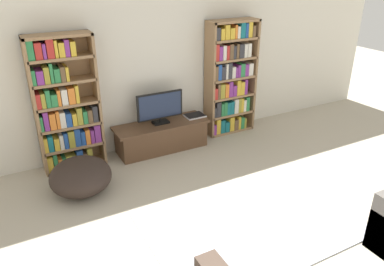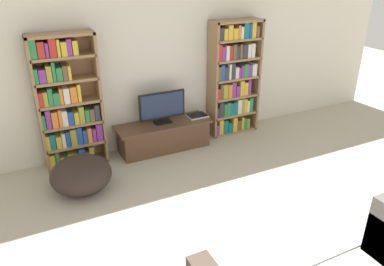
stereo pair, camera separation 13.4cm
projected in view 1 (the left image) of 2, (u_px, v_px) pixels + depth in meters
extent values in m
cube|color=silver|center=(147.00, 61.00, 5.43)|extent=(8.80, 0.06, 2.60)
cube|color=#93704C|center=(35.00, 110.00, 4.74)|extent=(0.04, 0.30, 1.83)
cube|color=#93704C|center=(97.00, 100.00, 5.07)|extent=(0.04, 0.30, 1.83)
cube|color=#93704C|center=(65.00, 102.00, 5.01)|extent=(0.83, 0.04, 1.83)
cube|color=#93704C|center=(57.00, 35.00, 4.53)|extent=(0.83, 0.30, 0.04)
cube|color=#93704C|center=(76.00, 164.00, 5.28)|extent=(0.79, 0.30, 0.04)
cube|color=gold|center=(49.00, 162.00, 5.07)|extent=(0.07, 0.24, 0.22)
cube|color=#2D7F47|center=(55.00, 160.00, 5.09)|extent=(0.05, 0.24, 0.25)
cube|color=orange|center=(60.00, 162.00, 5.14)|extent=(0.05, 0.24, 0.16)
cube|color=#2D7F47|center=(64.00, 161.00, 5.16)|extent=(0.05, 0.24, 0.17)
cube|color=#9E9333|center=(68.00, 159.00, 5.18)|extent=(0.08, 0.24, 0.19)
cube|color=#9E9333|center=(74.00, 158.00, 5.21)|extent=(0.05, 0.24, 0.17)
cube|color=#234C99|center=(79.00, 155.00, 5.23)|extent=(0.08, 0.24, 0.23)
cube|color=brown|center=(84.00, 156.00, 5.28)|extent=(0.05, 0.24, 0.17)
cube|color=#9E9333|center=(88.00, 153.00, 5.29)|extent=(0.07, 0.24, 0.23)
cube|color=#93704C|center=(73.00, 145.00, 5.15)|extent=(0.79, 0.30, 0.04)
cube|color=gold|center=(45.00, 143.00, 4.94)|extent=(0.05, 0.24, 0.20)
cube|color=#196B75|center=(50.00, 142.00, 4.96)|extent=(0.06, 0.24, 0.21)
cube|color=gold|center=(56.00, 142.00, 5.00)|extent=(0.07, 0.24, 0.17)
cube|color=silver|center=(60.00, 140.00, 5.02)|extent=(0.05, 0.24, 0.20)
cube|color=#234C99|center=(65.00, 138.00, 5.05)|extent=(0.05, 0.24, 0.22)
cube|color=#9E9333|center=(70.00, 137.00, 5.07)|extent=(0.08, 0.24, 0.23)
cube|color=#234C99|center=(76.00, 135.00, 5.10)|extent=(0.07, 0.24, 0.25)
cube|color=#234C99|center=(82.00, 136.00, 5.15)|extent=(0.05, 0.24, 0.20)
cube|color=orange|center=(86.00, 134.00, 5.17)|extent=(0.06, 0.24, 0.21)
cube|color=#7F338C|center=(91.00, 134.00, 5.20)|extent=(0.05, 0.24, 0.19)
cube|color=#7F338C|center=(96.00, 131.00, 5.22)|extent=(0.08, 0.24, 0.25)
cube|color=#93704C|center=(70.00, 125.00, 5.02)|extent=(0.79, 0.30, 0.04)
cube|color=#2D7F47|center=(41.00, 122.00, 4.81)|extent=(0.04, 0.24, 0.19)
cube|color=#7F338C|center=(45.00, 119.00, 4.82)|extent=(0.06, 0.24, 0.25)
cube|color=orange|center=(51.00, 119.00, 4.86)|extent=(0.08, 0.24, 0.21)
cube|color=orange|center=(57.00, 118.00, 4.89)|extent=(0.04, 0.24, 0.23)
cube|color=silver|center=(61.00, 118.00, 4.92)|extent=(0.07, 0.24, 0.21)
cube|color=#234C99|center=(67.00, 118.00, 4.96)|extent=(0.07, 0.24, 0.18)
cube|color=gold|center=(73.00, 117.00, 4.99)|extent=(0.06, 0.24, 0.17)
cube|color=#9E9333|center=(78.00, 114.00, 5.01)|extent=(0.07, 0.24, 0.23)
cube|color=#2D7F47|center=(84.00, 115.00, 5.05)|extent=(0.06, 0.24, 0.17)
cube|color=brown|center=(88.00, 114.00, 5.08)|extent=(0.06, 0.24, 0.18)
cube|color=#333338|center=(93.00, 112.00, 5.10)|extent=(0.07, 0.24, 0.22)
cube|color=#93704C|center=(67.00, 103.00, 4.90)|extent=(0.79, 0.30, 0.04)
cube|color=#B72D28|center=(37.00, 100.00, 4.69)|extent=(0.06, 0.24, 0.19)
cube|color=#9E9333|center=(42.00, 99.00, 4.71)|extent=(0.05, 0.24, 0.19)
cube|color=#2D7F47|center=(47.00, 97.00, 4.73)|extent=(0.05, 0.24, 0.22)
cube|color=#2D7F47|center=(53.00, 98.00, 4.77)|extent=(0.08, 0.24, 0.16)
cube|color=orange|center=(58.00, 96.00, 4.79)|extent=(0.04, 0.24, 0.21)
cube|color=silver|center=(63.00, 95.00, 4.82)|extent=(0.08, 0.24, 0.20)
cube|color=orange|center=(70.00, 94.00, 4.86)|extent=(0.08, 0.24, 0.21)
cube|color=gold|center=(75.00, 92.00, 4.88)|extent=(0.04, 0.24, 0.23)
cube|color=#93704C|center=(64.00, 81.00, 4.77)|extent=(0.79, 0.30, 0.04)
cube|color=#2D7F47|center=(33.00, 76.00, 4.56)|extent=(0.05, 0.24, 0.19)
cube|color=#7F338C|center=(39.00, 76.00, 4.59)|extent=(0.08, 0.24, 0.17)
cube|color=#9E9333|center=(45.00, 74.00, 4.62)|extent=(0.06, 0.24, 0.21)
cube|color=#2D7F47|center=(50.00, 72.00, 4.64)|extent=(0.04, 0.24, 0.25)
cube|color=#2D7F47|center=(56.00, 74.00, 4.68)|extent=(0.07, 0.24, 0.17)
cube|color=brown|center=(61.00, 73.00, 4.70)|extent=(0.06, 0.24, 0.19)
cube|color=gold|center=(66.00, 72.00, 4.73)|extent=(0.04, 0.24, 0.18)
cube|color=#93704C|center=(60.00, 57.00, 4.64)|extent=(0.79, 0.30, 0.04)
cube|color=#2D7F47|center=(29.00, 49.00, 4.43)|extent=(0.08, 0.24, 0.25)
cube|color=#B72D28|center=(37.00, 50.00, 4.47)|extent=(0.08, 0.24, 0.20)
cube|color=#7F338C|center=(43.00, 50.00, 4.51)|extent=(0.04, 0.24, 0.18)
cube|color=#B72D28|center=(49.00, 47.00, 4.52)|extent=(0.08, 0.24, 0.24)
cube|color=gold|center=(55.00, 48.00, 4.56)|extent=(0.04, 0.24, 0.21)
cube|color=gold|center=(60.00, 49.00, 4.59)|extent=(0.07, 0.24, 0.18)
cube|color=#7F338C|center=(65.00, 47.00, 4.61)|extent=(0.06, 0.24, 0.21)
cube|color=gold|center=(71.00, 48.00, 4.65)|extent=(0.06, 0.24, 0.18)
cube|color=#93704C|center=(210.00, 82.00, 5.83)|extent=(0.04, 0.30, 1.83)
cube|color=#93704C|center=(251.00, 75.00, 6.17)|extent=(0.04, 0.30, 1.83)
cube|color=#93704C|center=(226.00, 76.00, 6.11)|extent=(0.83, 0.04, 1.83)
cube|color=#93704C|center=(233.00, 21.00, 5.63)|extent=(0.83, 0.30, 0.04)
cube|color=#93704C|center=(229.00, 129.00, 6.38)|extent=(0.79, 0.30, 0.04)
cube|color=#7F338C|center=(211.00, 128.00, 6.17)|extent=(0.06, 0.24, 0.17)
cube|color=gold|center=(215.00, 125.00, 6.18)|extent=(0.07, 0.24, 0.25)
cube|color=#196B75|center=(220.00, 125.00, 6.23)|extent=(0.08, 0.24, 0.22)
cube|color=#196B75|center=(224.00, 125.00, 6.27)|extent=(0.08, 0.24, 0.17)
cube|color=gold|center=(229.00, 122.00, 6.30)|extent=(0.08, 0.24, 0.24)
cube|color=brown|center=(233.00, 123.00, 6.35)|extent=(0.08, 0.24, 0.18)
cube|color=gold|center=(236.00, 121.00, 6.37)|extent=(0.04, 0.24, 0.22)
cube|color=#2D7F47|center=(239.00, 121.00, 6.40)|extent=(0.07, 0.24, 0.20)
cube|color=#9E9333|center=(242.00, 121.00, 6.43)|extent=(0.04, 0.24, 0.18)
cube|color=#93704C|center=(229.00, 113.00, 6.25)|extent=(0.79, 0.30, 0.04)
cube|color=#333338|center=(212.00, 111.00, 6.04)|extent=(0.05, 0.24, 0.16)
cube|color=#333338|center=(215.00, 108.00, 6.06)|extent=(0.08, 0.24, 0.24)
cube|color=#2D7F47|center=(219.00, 108.00, 6.09)|extent=(0.05, 0.24, 0.21)
cube|color=#2D7F47|center=(222.00, 107.00, 6.12)|extent=(0.06, 0.24, 0.22)
cube|color=#196B75|center=(225.00, 107.00, 6.15)|extent=(0.06, 0.24, 0.20)
cube|color=#196B75|center=(229.00, 106.00, 6.17)|extent=(0.07, 0.24, 0.21)
cube|color=silver|center=(233.00, 104.00, 6.20)|extent=(0.07, 0.24, 0.24)
cube|color=#9E9333|center=(236.00, 104.00, 6.23)|extent=(0.05, 0.24, 0.25)
cube|color=gold|center=(239.00, 103.00, 6.25)|extent=(0.05, 0.24, 0.24)
cube|color=silver|center=(241.00, 104.00, 6.28)|extent=(0.05, 0.24, 0.20)
cube|color=#2D7F47|center=(244.00, 102.00, 6.30)|extent=(0.06, 0.24, 0.24)
cube|color=#93704C|center=(230.00, 95.00, 6.12)|extent=(0.79, 0.30, 0.04)
cube|color=#B72D28|center=(212.00, 92.00, 5.92)|extent=(0.06, 0.24, 0.18)
cube|color=brown|center=(216.00, 90.00, 5.93)|extent=(0.04, 0.24, 0.24)
cube|color=#9E9333|center=(219.00, 90.00, 5.96)|extent=(0.08, 0.24, 0.23)
cube|color=orange|center=(224.00, 89.00, 5.99)|extent=(0.07, 0.24, 0.22)
cube|color=#7F338C|center=(227.00, 88.00, 6.02)|extent=(0.07, 0.24, 0.25)
cube|color=#7F338C|center=(231.00, 89.00, 6.07)|extent=(0.07, 0.24, 0.17)
cube|color=gold|center=(235.00, 86.00, 6.08)|extent=(0.07, 0.24, 0.25)
cube|color=gold|center=(239.00, 87.00, 6.12)|extent=(0.07, 0.24, 0.21)
cube|color=#7F338C|center=(242.00, 85.00, 6.14)|extent=(0.05, 0.24, 0.25)
cube|color=#93704C|center=(231.00, 77.00, 5.99)|extent=(0.79, 0.30, 0.04)
cube|color=brown|center=(213.00, 72.00, 5.78)|extent=(0.06, 0.24, 0.22)
cube|color=#234C99|center=(216.00, 71.00, 5.80)|extent=(0.06, 0.24, 0.24)
cube|color=#333338|center=(220.00, 72.00, 5.84)|extent=(0.07, 0.24, 0.20)
cube|color=silver|center=(223.00, 70.00, 5.86)|extent=(0.04, 0.24, 0.24)
cube|color=#333338|center=(226.00, 69.00, 5.88)|extent=(0.06, 0.24, 0.25)
cube|color=silver|center=(230.00, 71.00, 5.92)|extent=(0.06, 0.24, 0.18)
cube|color=#7F338C|center=(233.00, 71.00, 5.95)|extent=(0.04, 0.24, 0.16)
cube|color=#7F338C|center=(235.00, 70.00, 5.96)|extent=(0.05, 0.24, 0.19)
cube|color=#2D7F47|center=(239.00, 69.00, 5.99)|extent=(0.08, 0.24, 0.21)
cube|color=#7F338C|center=(243.00, 69.00, 6.03)|extent=(0.07, 0.24, 0.19)
cube|color=silver|center=(247.00, 68.00, 6.06)|extent=(0.08, 0.24, 0.20)
cube|color=#93704C|center=(232.00, 58.00, 5.87)|extent=(0.79, 0.30, 0.04)
cube|color=#B72D28|center=(214.00, 52.00, 5.65)|extent=(0.07, 0.24, 0.25)
cube|color=#7F338C|center=(217.00, 53.00, 5.68)|extent=(0.06, 0.24, 0.21)
cube|color=silver|center=(221.00, 52.00, 5.71)|extent=(0.06, 0.24, 0.22)
cube|color=#B72D28|center=(224.00, 52.00, 5.74)|extent=(0.05, 0.24, 0.21)
cube|color=brown|center=(228.00, 51.00, 5.76)|extent=(0.07, 0.24, 0.23)
cube|color=#333338|center=(231.00, 51.00, 5.79)|extent=(0.05, 0.24, 0.20)
cube|color=brown|center=(234.00, 50.00, 5.81)|extent=(0.05, 0.24, 0.22)
cube|color=#333338|center=(238.00, 50.00, 5.84)|extent=(0.08, 0.24, 0.21)
cube|color=silver|center=(242.00, 50.00, 5.88)|extent=(0.06, 0.24, 0.21)
cube|color=silver|center=(246.00, 49.00, 5.91)|extent=(0.06, 0.24, 0.21)
cube|color=#93704C|center=(233.00, 39.00, 5.74)|extent=(0.79, 0.30, 0.04)
cube|color=#333338|center=(214.00, 33.00, 5.54)|extent=(0.08, 0.24, 0.18)
cube|color=gold|center=(219.00, 34.00, 5.57)|extent=(0.07, 0.24, 0.17)
cube|color=gold|center=(224.00, 31.00, 5.60)|extent=(0.08, 0.24, 0.22)
cube|color=gold|center=(229.00, 33.00, 5.65)|extent=(0.08, 0.24, 0.16)
cube|color=orange|center=(232.00, 31.00, 5.67)|extent=(0.04, 0.24, 0.21)
cube|color=silver|center=(235.00, 32.00, 5.69)|extent=(0.05, 0.24, 0.18)
cube|color=#196B75|center=(239.00, 30.00, 5.71)|extent=(0.08, 0.24, 0.23)
cube|color=#234C99|center=(243.00, 30.00, 5.75)|extent=(0.05, 0.24, 0.22)
cube|color=gold|center=(246.00, 28.00, 5.77)|extent=(0.07, 0.24, 0.25)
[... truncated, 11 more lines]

